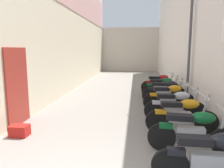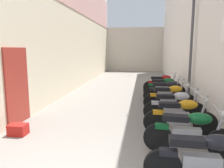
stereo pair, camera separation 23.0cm
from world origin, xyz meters
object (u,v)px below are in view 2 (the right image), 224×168
object	(u,v)px
motorcycle_fourth	(175,105)
motorcycle_seventh	(164,87)
motorcycle_second	(190,131)
street_lamp	(190,30)
motorcycle_eighth	(162,83)
plastic_crate	(18,130)
motorcycle_third	(181,115)
motorcycle_fifth	(170,97)
motorcycle_sixth	(167,91)
motorcycle_nearest	(206,159)

from	to	relation	value
motorcycle_fourth	motorcycle_seventh	world-z (taller)	same
motorcycle_second	street_lamp	world-z (taller)	street_lamp
motorcycle_seventh	motorcycle_eighth	distance (m)	1.06
motorcycle_second	plastic_crate	bearing A→B (deg)	173.60
motorcycle_third	motorcycle_fifth	size ratio (longest dim) A/B	1.00
motorcycle_seventh	motorcycle_third	bearing A→B (deg)	-90.00
motorcycle_fifth	street_lamp	distance (m)	2.59
motorcycle_second	motorcycle_third	size ratio (longest dim) A/B	1.00
motorcycle_seventh	street_lamp	size ratio (longest dim) A/B	0.37
motorcycle_second	motorcycle_eighth	bearing A→B (deg)	90.00
motorcycle_fourth	motorcycle_sixth	size ratio (longest dim) A/B	1.00
motorcycle_eighth	street_lamp	world-z (taller)	street_lamp
motorcycle_fourth	motorcycle_sixth	distance (m)	2.24
motorcycle_nearest	motorcycle_third	bearing A→B (deg)	90.00
motorcycle_sixth	motorcycle_eighth	bearing A→B (deg)	90.00
motorcycle_second	motorcycle_fourth	distance (m)	2.09
street_lamp	motorcycle_third	bearing A→B (deg)	-103.31
motorcycle_third	street_lamp	xyz separation A→B (m)	(0.70, 2.97, 2.37)
motorcycle_nearest	motorcycle_eighth	distance (m)	7.50
street_lamp	motorcycle_nearest	bearing A→B (deg)	-97.70
motorcycle_fifth	motorcycle_sixth	xyz separation A→B (m)	(0.00, 1.05, 0.00)
motorcycle_sixth	motorcycle_seventh	world-z (taller)	same
motorcycle_second	motorcycle_fourth	bearing A→B (deg)	90.00
motorcycle_nearest	motorcycle_fifth	size ratio (longest dim) A/B	1.00
motorcycle_third	motorcycle_sixth	xyz separation A→B (m)	(-0.00, 3.22, 0.00)
motorcycle_fifth	plastic_crate	size ratio (longest dim) A/B	4.20
motorcycle_third	motorcycle_nearest	bearing A→B (deg)	-90.00
motorcycle_nearest	motorcycle_fourth	size ratio (longest dim) A/B	1.00
motorcycle_seventh	motorcycle_eighth	world-z (taller)	same
motorcycle_third	motorcycle_sixth	world-z (taller)	same
motorcycle_fourth	motorcycle_sixth	bearing A→B (deg)	90.00
motorcycle_second	motorcycle_fifth	xyz separation A→B (m)	(-0.00, 3.27, 0.00)
motorcycle_seventh	plastic_crate	xyz separation A→B (m)	(-4.07, -4.86, -0.36)
motorcycle_sixth	motorcycle_nearest	bearing A→B (deg)	-90.00
motorcycle_fifth	motorcycle_sixth	distance (m)	1.05
motorcycle_eighth	plastic_crate	distance (m)	7.19
plastic_crate	motorcycle_fourth	bearing A→B (deg)	21.86
motorcycle_seventh	plastic_crate	world-z (taller)	motorcycle_seventh
motorcycle_fifth	motorcycle_seventh	bearing A→B (deg)	90.00
motorcycle_fourth	motorcycle_eighth	world-z (taller)	same
motorcycle_seventh	street_lamp	bearing A→B (deg)	-60.40
motorcycle_third	motorcycle_second	bearing A→B (deg)	-90.00
motorcycle_fifth	motorcycle_eighth	size ratio (longest dim) A/B	1.00
motorcycle_second	motorcycle_eighth	size ratio (longest dim) A/B	1.00
motorcycle_second	motorcycle_seventh	xyz separation A→B (m)	(-0.00, 5.31, 0.00)
motorcycle_fifth	plastic_crate	xyz separation A→B (m)	(-4.07, -2.82, -0.36)
motorcycle_eighth	street_lamp	distance (m)	3.37
motorcycle_fifth	motorcycle_sixth	size ratio (longest dim) A/B	1.00
motorcycle_sixth	motorcycle_fourth	bearing A→B (deg)	-90.00
motorcycle_third	plastic_crate	xyz separation A→B (m)	(-4.07, -0.64, -0.36)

